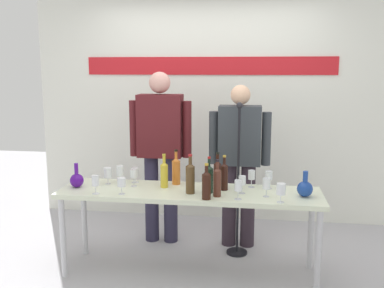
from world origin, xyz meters
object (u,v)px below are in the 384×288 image
wine_bottle_2 (217,181)px  display_table (189,198)px  wine_bottle_3 (209,178)px  wine_bottle_4 (164,174)px  wine_glass_left_4 (134,174)px  wine_glass_left_1 (120,171)px  wine_bottle_7 (206,184)px  wine_glass_right_5 (252,175)px  wine_bottle_1 (217,173)px  presenter_right (239,156)px  wine_bottle_6 (224,175)px  wine_glass_right_3 (238,186)px  wine_glass_right_1 (242,181)px  wine_glass_left_0 (135,172)px  presenter_left (160,146)px  wine_glass_right_0 (269,176)px  wine_glass_left_5 (122,182)px  wine_glass_right_4 (281,189)px  wine_glass_left_3 (95,181)px  wine_glass_right_2 (266,184)px  wine_glass_left_2 (108,173)px  decanter_blue_left (77,180)px  microphone_stand (238,205)px  wine_bottle_5 (190,177)px  decanter_blue_right (305,188)px  wine_bottle_0 (176,170)px

wine_bottle_2 → display_table: bearing=152.0°
wine_bottle_3 → wine_bottle_4: bearing=164.7°
wine_glass_left_4 → display_table: bearing=-7.1°
wine_glass_left_1 → wine_bottle_7: bearing=-23.6°
wine_glass_right_5 → wine_bottle_1: bearing=-172.9°
presenter_right → wine_bottle_1: (-0.17, -0.51, -0.05)m
wine_bottle_6 → wine_glass_right_3: bearing=-63.3°
wine_glass_right_1 → wine_glass_right_5: 0.21m
wine_bottle_1 → wine_glass_right_5: wine_bottle_1 is taller
wine_bottle_4 → wine_glass_left_0: size_ratio=2.09×
presenter_left → wine_bottle_7: (0.56, -0.88, -0.14)m
wine_glass_right_0 → wine_glass_left_5: bearing=-163.9°
wine_glass_right_1 → wine_glass_right_3: 0.17m
wine_glass_left_0 → wine_glass_right_4: 1.34m
wine_bottle_6 → wine_glass_left_3: size_ratio=1.92×
wine_glass_left_5 → wine_glass_right_1: size_ratio=0.92×
wine_glass_right_0 → wine_glass_right_4: bearing=-77.8°
wine_bottle_6 → wine_glass_right_0: wine_bottle_6 is taller
wine_glass_left_3 → wine_glass_right_2: bearing=5.1°
wine_bottle_3 → wine_glass_right_3: size_ratio=1.95×
wine_glass_right_2 → wine_glass_right_3: 0.25m
wine_glass_left_0 → wine_glass_left_2: wine_glass_left_2 is taller
decanter_blue_left → presenter_right: (1.38, 0.69, 0.11)m
wine_bottle_1 → wine_bottle_4: bearing=-170.8°
wine_glass_right_0 → microphone_stand: 0.54m
wine_bottle_3 → wine_glass_left_0: bearing=162.0°
wine_bottle_7 → presenter_right: bearing=75.7°
wine_bottle_5 → wine_glass_right_5: size_ratio=2.17×
decanter_blue_right → wine_bottle_4: bearing=174.8°
display_table → decanter_blue_left: decanter_blue_left is taller
wine_bottle_6 → wine_glass_left_1: (-0.94, 0.07, -0.01)m
decanter_blue_right → wine_glass_left_1: size_ratio=1.30×
wine_glass_left_4 → wine_glass_left_0: bearing=100.4°
microphone_stand → wine_bottle_4: bearing=-148.9°
wine_glass_left_1 → microphone_stand: (1.05, 0.31, -0.37)m
decanter_blue_left → wine_glass_left_4: 0.50m
display_table → decanter_blue_left: (-0.99, -0.04, 0.13)m
wine_glass_left_2 → wine_bottle_1: bearing=2.4°
microphone_stand → wine_glass_right_3: bearing=-87.8°
wine_glass_right_0 → wine_glass_right_2: 0.25m
wine_bottle_0 → wine_glass_right_0: (0.81, -0.03, -0.02)m
wine_bottle_6 → wine_bottle_2: bearing=-102.0°
wine_glass_left_4 → wine_glass_right_3: bearing=-15.4°
wine_glass_left_5 → presenter_right: bearing=42.1°
wine_glass_right_3 → wine_bottle_1: bearing=120.1°
wine_glass_left_0 → wine_glass_right_2: (1.17, -0.27, 0.01)m
wine_glass_left_3 → wine_glass_left_5: wine_glass_left_3 is taller
wine_glass_left_0 → microphone_stand: bearing=15.9°
wine_bottle_7 → wine_glass_right_5: size_ratio=1.91×
wine_bottle_0 → wine_bottle_1: bearing=-7.1°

